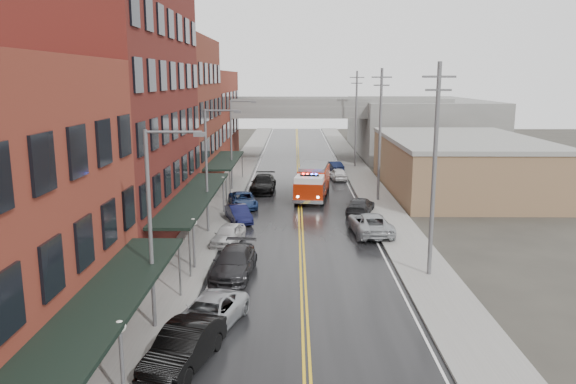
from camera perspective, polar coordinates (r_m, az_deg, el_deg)
name	(u,v)px	position (r m, az deg, el deg)	size (l,w,h in m)	color
road	(300,214)	(46.90, 1.26, -2.21)	(11.00, 160.00, 0.02)	black
sidewalk_left	(213,213)	(47.37, -7.61, -2.09)	(3.00, 160.00, 0.15)	slate
sidewalk_right	(388,213)	(47.53, 10.10, -2.13)	(3.00, 160.00, 0.15)	slate
curb_left	(233,213)	(47.16, -5.63, -2.11)	(0.30, 160.00, 0.15)	gray
curb_right	(368,213)	(47.28, 8.12, -2.13)	(0.30, 160.00, 0.15)	gray
brick_building_b	(108,110)	(40.68, -17.85, 7.96)	(9.00, 20.00, 18.00)	#531916
brick_building_c	(166,115)	(57.61, -12.29, 7.63)	(9.00, 15.00, 15.00)	maroon
brick_building_far	(197,118)	(74.84, -9.27, 7.43)	(9.00, 20.00, 12.00)	maroon
tan_building	(459,166)	(58.60, 17.02, 2.53)	(14.00, 22.00, 5.00)	#7F6044
right_far_block	(416,126)	(87.83, 12.90, 6.56)	(18.00, 30.00, 8.00)	slate
awning_0	(107,301)	(22.30, -17.94, -10.49)	(2.60, 16.00, 3.09)	black
awning_1	(195,196)	(40.02, -9.41, -0.39)	(2.60, 18.00, 3.09)	black
awning_2	(225,160)	(57.07, -6.39, 3.23)	(2.60, 13.00, 3.09)	black
globe_lamp_0	(121,343)	(20.51, -16.64, -14.47)	(0.44, 0.44, 3.12)	#59595B
globe_lamp_1	(193,232)	(33.29, -9.59, -4.02)	(0.44, 0.44, 3.12)	#59595B
globe_lamp_2	(223,186)	(46.78, -6.60, 0.56)	(0.44, 0.44, 3.12)	#59595B
street_lamp_0	(155,218)	(25.04, -13.34, -2.55)	(2.64, 0.22, 9.00)	#59595B
street_lamp_1	(210,163)	(40.46, -7.95, 2.95)	(2.64, 0.22, 9.00)	#59595B
street_lamp_2	(234,139)	(56.20, -5.55, 5.38)	(2.64, 0.22, 9.00)	#59595B
utility_pole_0	(434,167)	(31.88, 14.65, 2.43)	(1.80, 0.24, 12.00)	#59595B
utility_pole_1	(380,133)	(51.37, 9.33, 5.97)	(1.80, 0.24, 12.00)	#59595B
utility_pole_2	(356,117)	(71.14, 6.93, 7.54)	(1.80, 0.24, 12.00)	#59595B
overpass	(298,116)	(77.73, 1.03, 7.71)	(40.00, 10.00, 7.50)	slate
fire_truck	(313,181)	(52.60, 2.51, 1.10)	(4.17, 8.54, 3.02)	#931D06
parked_car_left_1	(184,347)	(23.14, -10.53, -15.19)	(1.72, 4.92, 1.62)	black
parked_car_left_2	(209,314)	(26.12, -8.03, -12.15)	(2.32, 5.04, 1.40)	#9DA0A4
parked_car_left_3	(234,262)	(32.51, -5.52, -7.12)	(2.18, 5.36, 1.55)	black
parked_car_left_4	(228,234)	(38.48, -6.09, -4.31)	(1.62, 4.04, 1.38)	silver
parked_car_left_5	(239,214)	(44.24, -5.05, -2.22)	(1.42, 4.06, 1.34)	black
parked_car_left_6	(243,200)	(49.18, -4.60, -0.82)	(2.19, 4.75, 1.32)	navy
parked_car_left_7	(263,184)	(55.80, -2.54, 0.87)	(2.35, 5.78, 1.68)	black
parked_car_right_0	(370,224)	(41.06, 8.34, -3.20)	(2.63, 5.70, 1.58)	#94989B
parked_car_right_1	(360,206)	(47.08, 7.36, -1.41)	(1.93, 4.74, 1.37)	#242426
parked_car_right_2	(338,174)	(62.58, 5.11, 1.84)	(1.59, 3.96, 1.35)	silver
parked_car_right_3	(333,166)	(67.87, 4.63, 2.60)	(1.41, 4.05, 1.33)	black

